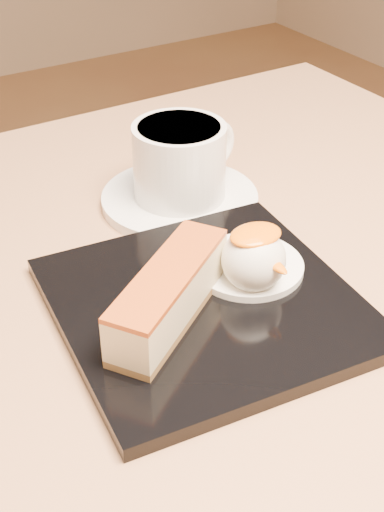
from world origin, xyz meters
TOP-DOWN VIEW (x-y plane):
  - table at (0.00, 0.00)m, footprint 0.80×0.80m
  - dessert_plate at (-0.02, 0.00)m, footprint 0.24×0.24m
  - cheesecake at (-0.06, -0.00)m, footprint 0.13×0.10m
  - cream_smear at (0.03, 0.02)m, footprint 0.09×0.09m
  - ice_cream_scoop at (0.02, -0.00)m, footprint 0.05×0.05m
  - mango_sauce at (0.02, 0.00)m, footprint 0.04×0.03m
  - mint_sprig at (-0.00, 0.04)m, footprint 0.03×0.02m
  - saucer at (0.04, 0.15)m, footprint 0.15×0.15m
  - coffee_cup at (0.05, 0.15)m, footprint 0.12×0.09m

SIDE VIEW (x-z plane):
  - table at x=0.00m, z-range 0.20..0.92m
  - saucer at x=0.04m, z-range 0.72..0.73m
  - dessert_plate at x=-0.02m, z-range 0.72..0.73m
  - cream_smear at x=0.03m, z-range 0.73..0.74m
  - mint_sprig at x=0.00m, z-range 0.74..0.74m
  - cheesecake at x=-0.06m, z-range 0.73..0.78m
  - ice_cream_scoop at x=0.02m, z-range 0.73..0.78m
  - coffee_cup at x=0.05m, z-range 0.73..0.80m
  - mango_sauce at x=0.02m, z-range 0.77..0.78m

